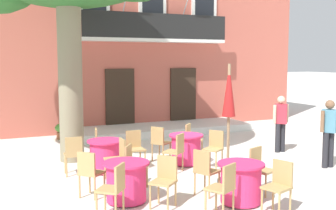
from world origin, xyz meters
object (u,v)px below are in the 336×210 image
Objects in this scene: cafe_chair_middle_0 at (192,138)px; cafe_table_front at (241,183)px; cafe_chair_near_tree_3 at (135,146)px; cafe_umbrella at (229,106)px; cafe_chair_middle_1 at (160,141)px; cafe_chair_middle_3 at (214,146)px; cafe_chair_near_tree_2 at (118,156)px; cafe_chair_front_1 at (224,186)px; ground_planter_left at (61,130)px; cafe_chair_near_tree_0 at (100,144)px; cafe_table_middle at (186,149)px; cafe_chair_front_2 at (279,183)px; cafe_chair_far_side_3 at (165,178)px; cafe_chair_front_0 at (205,169)px; cafe_table_far_side at (126,181)px; cafe_chair_far_side_1 at (90,171)px; pedestrian_near_entrance at (281,120)px; pedestrian_mid_plaza at (329,130)px; cafe_chair_middle_2 at (176,150)px; cafe_chair_front_3 at (260,167)px; cafe_table_near_tree at (106,155)px; cafe_chair_far_side_2 at (114,186)px; cafe_chair_near_tree_1 at (73,153)px; cafe_chair_far_side_0 at (133,164)px.

cafe_chair_middle_0 is 1.05× the size of cafe_table_front.
cafe_chair_near_tree_3 is 0.36× the size of cafe_umbrella.
cafe_chair_middle_3 is (0.95, -1.17, 0.00)m from cafe_chair_middle_1.
cafe_chair_middle_1 reaches higher than cafe_table_front.
cafe_chair_near_tree_2 is 2.93m from cafe_chair_front_1.
cafe_chair_near_tree_0 is at bearing -85.07° from ground_planter_left.
cafe_table_middle is 0.95× the size of cafe_chair_front_2.
cafe_chair_front_0 is at bearing 13.26° from cafe_chair_far_side_3.
cafe_chair_far_side_1 is (-0.56, 0.50, 0.14)m from cafe_table_far_side.
cafe_chair_near_tree_3 is 4.39m from pedestrian_near_entrance.
cafe_chair_front_1 is at bearing -49.69° from cafe_chair_far_side_3.
pedestrian_near_entrance is at bearing 32.53° from cafe_chair_front_0.
cafe_chair_front_1 is (-1.00, -3.38, 0.14)m from cafe_table_middle.
cafe_chair_front_0 is 3.87m from pedestrian_mid_plaza.
pedestrian_near_entrance is (4.09, 3.51, 0.38)m from cafe_chair_front_1.
cafe_chair_front_2 is at bearing -33.99° from cafe_chair_far_side_3.
cafe_chair_near_tree_2 is (-0.01, -1.50, 0.00)m from cafe_chair_near_tree_0.
cafe_chair_near_tree_3 is at bearing 124.38° from cafe_umbrella.
pedestrian_mid_plaza reaches higher than cafe_chair_near_tree_2.
cafe_chair_middle_2 is (-0.06, -1.12, 0.00)m from cafe_chair_middle_1.
cafe_chair_near_tree_0 is at bearing 155.69° from cafe_table_middle.
cafe_chair_middle_3 is 1.00× the size of cafe_chair_far_side_3.
cafe_table_front is (0.10, -3.55, -0.14)m from cafe_chair_middle_1.
cafe_chair_near_tree_0 is at bearing 112.47° from cafe_table_front.
cafe_chair_near_tree_2 is 2.73m from cafe_chair_middle_0.
cafe_chair_near_tree_3 is 1.00× the size of cafe_chair_front_1.
cafe_chair_front_3 reaches higher than cafe_table_front.
cafe_chair_far_side_3 is at bearing -85.74° from cafe_chair_near_tree_0.
cafe_chair_front_3 is 2.64m from cafe_table_far_side.
cafe_table_far_side is (-0.30, -2.92, -0.14)m from cafe_chair_near_tree_0.
cafe_table_near_tree is 1.85m from cafe_chair_far_side_1.
cafe_chair_far_side_2 is 6.42m from pedestrian_near_entrance.
cafe_chair_far_side_2 is at bearing 159.13° from cafe_chair_front_2.
cafe_chair_front_3 is at bearing -135.21° from pedestrian_near_entrance.
cafe_chair_near_tree_0 is at bearing 171.50° from pedestrian_near_entrance.
cafe_chair_middle_2 is 1.80m from cafe_chair_front_0.
cafe_chair_near_tree_3 is at bearing 50.02° from cafe_chair_near_tree_2.
cafe_chair_front_2 is (1.98, -3.79, 0.14)m from cafe_table_near_tree.
pedestrian_near_entrance reaches higher than cafe_chair_near_tree_0.
cafe_chair_near_tree_1 and cafe_chair_far_side_1 have the same top height.
cafe_chair_front_0 and cafe_chair_front_3 have the same top height.
cafe_chair_middle_3 is at bearing -3.05° from cafe_chair_middle_2.
cafe_chair_far_side_0 is at bearing -125.95° from cafe_chair_middle_1.
cafe_table_near_tree is at bearing 176.10° from cafe_table_middle.
cafe_chair_far_side_0 is (-0.89, 2.01, 0.00)m from cafe_chair_front_1.
cafe_chair_front_2 is 1.00× the size of cafe_chair_far_side_1.
cafe_chair_front_3 is 2.91m from pedestrian_mid_plaza.
cafe_chair_far_side_3 is at bearing 6.50° from cafe_chair_far_side_2.
cafe_chair_near_tree_3 is 0.55× the size of pedestrian_mid_plaza.
pedestrian_mid_plaza reaches higher than cafe_chair_middle_3.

